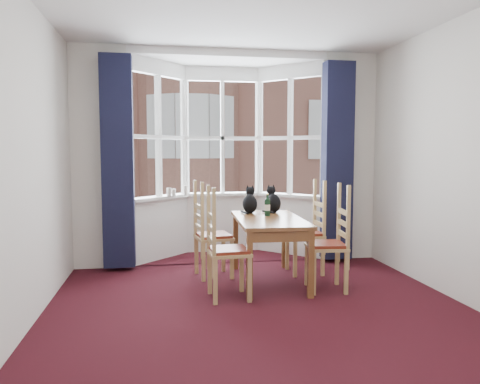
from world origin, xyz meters
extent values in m
plane|color=black|center=(0.00, 0.00, 0.00)|extent=(4.50, 4.50, 0.00)
plane|color=silver|center=(-2.00, 0.00, 1.40)|extent=(0.00, 4.50, 4.50)
plane|color=silver|center=(0.00, -2.25, 1.40)|extent=(4.00, 0.00, 4.00)
cube|color=silver|center=(-1.65, 2.25, 1.40)|extent=(0.70, 0.12, 2.80)
cube|color=silver|center=(1.65, 2.25, 1.40)|extent=(0.70, 0.12, 2.80)
cube|color=#171934|center=(-1.42, 2.07, 1.35)|extent=(0.38, 0.22, 2.60)
cube|color=#171934|center=(1.42, 2.07, 1.35)|extent=(0.38, 0.22, 2.60)
cube|color=brown|center=(0.30, 1.24, 0.71)|extent=(0.79, 1.39, 0.04)
cube|color=brown|center=(-0.04, 0.63, 0.35)|extent=(0.06, 0.06, 0.69)
cube|color=brown|center=(0.02, 1.88, 0.35)|extent=(0.06, 0.06, 0.69)
cube|color=brown|center=(0.58, 0.60, 0.35)|extent=(0.06, 0.06, 0.69)
cube|color=brown|center=(0.64, 1.85, 0.35)|extent=(0.06, 0.06, 0.69)
cube|color=tan|center=(-0.23, 0.73, 0.48)|extent=(0.42, 0.44, 0.06)
cube|color=maroon|center=(-0.23, 0.73, 0.49)|extent=(0.38, 0.40, 0.03)
cube|color=tan|center=(-0.29, 1.58, 0.48)|extent=(0.46, 0.47, 0.06)
cube|color=maroon|center=(-0.29, 1.58, 0.49)|extent=(0.41, 0.43, 0.03)
cube|color=tan|center=(0.83, 0.84, 0.48)|extent=(0.44, 0.46, 0.06)
cube|color=maroon|center=(0.83, 0.84, 0.49)|extent=(0.40, 0.42, 0.03)
cube|color=tan|center=(0.82, 1.56, 0.48)|extent=(0.40, 0.42, 0.06)
cube|color=maroon|center=(0.82, 1.56, 0.49)|extent=(0.36, 0.38, 0.03)
ellipsoid|color=black|center=(0.16, 1.69, 0.84)|extent=(0.22, 0.27, 0.23)
sphere|color=black|center=(0.18, 1.77, 0.99)|extent=(0.13, 0.13, 0.11)
cone|color=black|center=(0.15, 1.78, 1.05)|extent=(0.05, 0.05, 0.05)
cone|color=black|center=(0.21, 1.77, 1.05)|extent=(0.05, 0.05, 0.05)
ellipsoid|color=black|center=(0.46, 1.69, 0.85)|extent=(0.20, 0.25, 0.24)
sphere|color=black|center=(0.45, 1.78, 1.00)|extent=(0.12, 0.12, 0.11)
cone|color=black|center=(0.42, 1.77, 1.05)|extent=(0.04, 0.04, 0.05)
cone|color=black|center=(0.48, 1.78, 1.05)|extent=(0.04, 0.04, 0.05)
cylinder|color=black|center=(0.32, 1.41, 0.83)|extent=(0.07, 0.07, 0.19)
sphere|color=black|center=(0.32, 1.41, 0.92)|extent=(0.06, 0.06, 0.06)
cylinder|color=black|center=(0.32, 1.41, 0.95)|extent=(0.02, 0.02, 0.08)
cylinder|color=gold|center=(0.32, 1.41, 0.99)|extent=(0.03, 0.03, 0.02)
cylinder|color=silver|center=(0.32, 1.41, 0.83)|extent=(0.07, 0.07, 0.07)
cylinder|color=white|center=(-0.79, 2.60, 0.93)|extent=(0.06, 0.06, 0.11)
cylinder|color=white|center=(-0.73, 2.63, 0.92)|extent=(0.06, 0.06, 0.10)
cylinder|color=white|center=(-0.57, 2.65, 0.94)|extent=(0.05, 0.05, 0.14)
plane|color=#333335|center=(0.00, 32.25, -6.00)|extent=(80.00, 80.00, 0.00)
cube|color=#965E4D|center=(0.00, 14.25, 1.00)|extent=(18.00, 6.00, 14.00)
cylinder|color=#965E4D|center=(0.00, 11.25, 1.00)|extent=(3.20, 3.20, 14.00)
camera|label=1|loc=(-0.89, -3.86, 1.49)|focal=35.00mm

